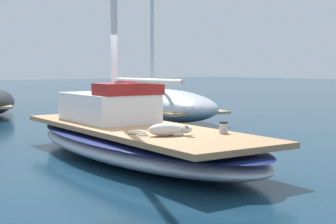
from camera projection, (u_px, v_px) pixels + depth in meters
The scene contains 7 objects.
ground_plane at pixel (136, 159), 10.26m from camera, with size 120.00×120.00×0.00m, color #143347.
sailboat_main at pixel (136, 142), 10.23m from camera, with size 3.17×7.44×0.66m.
cabin_house at pixel (110, 105), 11.10m from camera, with size 1.60×2.34×0.84m.
dog_white at pixel (168, 130), 8.74m from camera, with size 0.90×0.50×0.22m.
deck_winch at pixel (223, 128), 9.08m from camera, with size 0.16×0.16×0.21m.
coiled_rope at pixel (137, 132), 9.06m from camera, with size 0.32×0.32×0.04m, color beige.
moored_boat_starboard_side at pixel (160, 104), 17.36m from camera, with size 3.59×6.19×7.44m.
Camera 1 is at (-5.91, -8.26, 1.84)m, focal length 55.02 mm.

